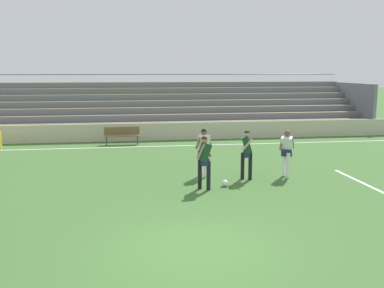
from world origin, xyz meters
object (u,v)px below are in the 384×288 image
player_dark_wide_left (247,150)px  player_white_on_ball (287,149)px  player_dark_challenging (204,158)px  bench_near_bin (122,134)px  player_white_overlapping (204,148)px  bleacher_stand (148,106)px  soccer_ball (225,183)px

player_dark_wide_left → player_white_on_ball: (1.50, 0.14, -0.03)m
player_dark_challenging → player_white_on_ball: 3.42m
bench_near_bin → player_white_on_ball: (5.81, -7.96, 0.46)m
player_white_on_ball → bench_near_bin: bearing=126.1°
player_dark_wide_left → player_dark_challenging: size_ratio=1.00×
player_white_on_ball → player_white_overlapping: size_ratio=0.98×
player_dark_wide_left → player_white_on_ball: 1.51m
bleacher_stand → bench_near_bin: 5.27m
bench_near_bin → player_dark_wide_left: player_dark_wide_left is taller
player_dark_challenging → soccer_ball: (0.74, 0.25, -0.92)m
bench_near_bin → player_dark_challenging: size_ratio=1.04×
player_dark_wide_left → player_white_on_ball: bearing=5.2°
player_white_overlapping → soccer_ball: (0.44, -1.50, -0.92)m
player_white_on_ball → player_white_overlapping: 2.93m
player_dark_challenging → player_white_overlapping: player_dark_challenging is taller
player_white_on_ball → player_dark_challenging: bearing=-159.0°
player_white_overlapping → soccer_ball: size_ratio=7.83×
player_white_on_ball → soccer_ball: 2.78m
bench_near_bin → player_white_on_ball: player_white_on_ball is taller
player_dark_wide_left → soccer_ball: (-0.95, -0.83, -0.92)m
player_white_on_ball → bleacher_stand: bearing=108.1°
bench_near_bin → player_dark_challenging: player_dark_challenging is taller
player_white_on_ball → soccer_ball: size_ratio=7.64×
bench_near_bin → bleacher_stand: bearing=72.1°
bleacher_stand → player_dark_wide_left: (2.72, -13.02, -0.50)m
player_dark_challenging → player_white_on_ball: (3.19, 1.22, -0.03)m
bench_near_bin → player_dark_challenging: 9.56m
player_white_on_ball → soccer_ball: (-2.45, -0.97, -0.89)m
player_dark_wide_left → player_white_on_ball: player_dark_wide_left is taller
player_dark_challenging → soccer_ball: size_ratio=7.84×
bleacher_stand → player_dark_challenging: bleacher_stand is taller
player_white_on_ball → player_white_overlapping: player_white_overlapping is taller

